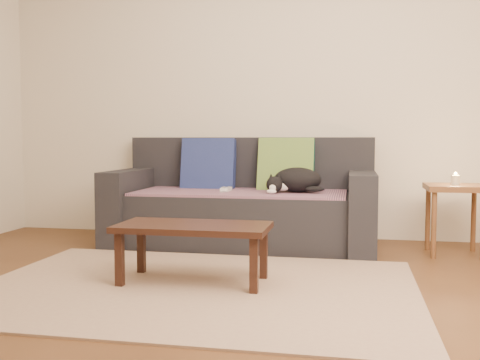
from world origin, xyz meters
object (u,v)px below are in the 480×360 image
Objects in this scene: side_table at (455,197)px; coffee_table at (193,232)px; cat at (295,180)px; wii_remote_b at (228,189)px; wii_remote_a at (223,189)px; sofa at (243,206)px.

side_table is 2.04m from coffee_table.
cat is 2.97× the size of wii_remote_b.
wii_remote_b is 0.29× the size of side_table.
wii_remote_a is at bearing -179.64° from side_table.
wii_remote_b is 1.22m from coffee_table.
side_table is (1.62, -0.12, 0.12)m from sofa.
cat is (0.44, -0.10, 0.22)m from sofa.
wii_remote_a reaches higher than coffee_table.
cat is at bearing -13.36° from sofa.
sofa reaches higher than cat.
wii_remote_a is 1.00× the size of wii_remote_b.
cat is at bearing -92.42° from wii_remote_a.
side_table reaches higher than wii_remote_a.
sofa reaches higher than coffee_table.
coffee_table is (-0.48, -1.22, -0.22)m from cat.
cat is 0.55m from wii_remote_b.
cat is at bearing -86.99° from wii_remote_b.
side_table is (1.18, -0.02, -0.10)m from cat.
wii_remote_b reaches higher than coffee_table.
wii_remote_b is 0.17× the size of coffee_table.
sofa is 4.04× the size of side_table.
sofa is 0.50m from cat.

